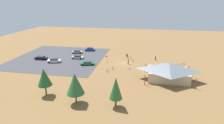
{
  "coord_description": "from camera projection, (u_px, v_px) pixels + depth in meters",
  "views": [
    {
      "loc": [
        -7.16,
        61.81,
        21.58
      ],
      "look_at": [
        3.77,
        3.15,
        1.2
      ],
      "focal_mm": 29.61,
      "sensor_mm": 36.0,
      "label": 1
    }
  ],
  "objects": [
    {
      "name": "ground",
      "position": [
        124.0,
        63.0,
        65.72
      ],
      "size": [
        160.0,
        160.0,
        0.0
      ],
      "primitive_type": "plane",
      "color": "olive",
      "rests_on": "ground"
    },
    {
      "name": "parking_lot_asphalt",
      "position": [
        60.0,
        58.0,
        71.54
      ],
      "size": [
        33.25,
        33.31,
        0.05
      ],
      "primitive_type": "cube",
      "color": "#424247",
      "rests_on": "ground"
    },
    {
      "name": "bike_pavilion",
      "position": [
        168.0,
        71.0,
        51.38
      ],
      "size": [
        12.97,
        9.34,
        4.95
      ],
      "color": "#C6B28E",
      "rests_on": "ground"
    },
    {
      "name": "trash_bin",
      "position": [
        127.0,
        55.0,
        73.42
      ],
      "size": [
        0.6,
        0.6,
        0.9
      ],
      "primitive_type": "cylinder",
      "color": "brown",
      "rests_on": "ground"
    },
    {
      "name": "lot_sign",
      "position": [
        107.0,
        58.0,
        66.88
      ],
      "size": [
        0.56,
        0.08,
        2.2
      ],
      "color": "#99999E",
      "rests_on": "ground"
    },
    {
      "name": "pine_far_west",
      "position": [
        116.0,
        88.0,
        37.71
      ],
      "size": [
        2.73,
        2.73,
        6.7
      ],
      "color": "brown",
      "rests_on": "ground"
    },
    {
      "name": "pine_midwest",
      "position": [
        75.0,
        84.0,
        38.94
      ],
      "size": [
        3.83,
        3.83,
        6.97
      ],
      "color": "brown",
      "rests_on": "ground"
    },
    {
      "name": "pine_west",
      "position": [
        44.0,
        77.0,
        42.32
      ],
      "size": [
        3.25,
        3.25,
        6.67
      ],
      "color": "brown",
      "rests_on": "ground"
    },
    {
      "name": "bicycle_teal_trailside",
      "position": [
        178.0,
        65.0,
        62.39
      ],
      "size": [
        1.68,
        0.52,
        0.79
      ],
      "color": "black",
      "rests_on": "ground"
    },
    {
      "name": "bicycle_white_front_row",
      "position": [
        130.0,
        58.0,
        69.87
      ],
      "size": [
        1.44,
        1.11,
        0.91
      ],
      "color": "black",
      "rests_on": "ground"
    },
    {
      "name": "bicycle_purple_edge_south",
      "position": [
        113.0,
        68.0,
        59.44
      ],
      "size": [
        1.0,
        1.51,
        0.88
      ],
      "color": "black",
      "rests_on": "ground"
    },
    {
      "name": "bicycle_black_yard_left",
      "position": [
        133.0,
        61.0,
        66.93
      ],
      "size": [
        0.48,
        1.72,
        0.88
      ],
      "color": "black",
      "rests_on": "ground"
    },
    {
      "name": "bicycle_silver_back_row",
      "position": [
        108.0,
        71.0,
        57.73
      ],
      "size": [
        0.65,
        1.61,
        0.83
      ],
      "color": "black",
      "rests_on": "ground"
    },
    {
      "name": "bicycle_red_edge_north",
      "position": [
        182.0,
        67.0,
        60.39
      ],
      "size": [
        0.78,
        1.51,
        0.78
      ],
      "color": "black",
      "rests_on": "ground"
    },
    {
      "name": "bicycle_green_near_porch",
      "position": [
        176.0,
        67.0,
        60.85
      ],
      "size": [
        0.48,
        1.72,
        0.84
      ],
      "color": "black",
      "rests_on": "ground"
    },
    {
      "name": "bicycle_orange_yard_right",
      "position": [
        127.0,
        57.0,
        71.25
      ],
      "size": [
        0.72,
        1.61,
        0.8
      ],
      "color": "black",
      "rests_on": "ground"
    },
    {
      "name": "bicycle_yellow_by_bin",
      "position": [
        183.0,
        64.0,
        63.47
      ],
      "size": [
        1.55,
        0.87,
        0.9
      ],
      "color": "black",
      "rests_on": "ground"
    },
    {
      "name": "bicycle_blue_lone_west",
      "position": [
        130.0,
        68.0,
        59.76
      ],
      "size": [
        0.48,
        1.65,
        0.75
      ],
      "color": "black",
      "rests_on": "ground"
    },
    {
      "name": "car_blue_front_row",
      "position": [
        90.0,
        49.0,
        80.9
      ],
      "size": [
        4.55,
        2.75,
        1.48
      ],
      "color": "#1E42B2",
      "rests_on": "parking_lot_asphalt"
    },
    {
      "name": "car_tan_by_curb",
      "position": [
        77.0,
        52.0,
        77.24
      ],
      "size": [
        4.59,
        2.63,
        1.26
      ],
      "color": "tan",
      "rests_on": "parking_lot_asphalt"
    },
    {
      "name": "car_black_near_entry",
      "position": [
        41.0,
        58.0,
        69.24
      ],
      "size": [
        4.57,
        1.8,
        1.32
      ],
      "color": "black",
      "rests_on": "parking_lot_asphalt"
    },
    {
      "name": "car_green_back_corner",
      "position": [
        87.0,
        63.0,
        63.57
      ],
      "size": [
        5.01,
        2.95,
        1.25
      ],
      "color": "#1E6B3D",
      "rests_on": "parking_lot_asphalt"
    },
    {
      "name": "car_white_second_row",
      "position": [
        54.0,
        60.0,
        66.03
      ],
      "size": [
        4.9,
        2.86,
        1.44
      ],
      "color": "white",
      "rests_on": "parking_lot_asphalt"
    },
    {
      "name": "car_silver_mid_lot",
      "position": [
        78.0,
        57.0,
        70.28
      ],
      "size": [
        4.57,
        2.07,
        1.36
      ],
      "color": "#BCBCC1",
      "rests_on": "parking_lot_asphalt"
    },
    {
      "name": "visitor_crossing_yard",
      "position": [
        171.0,
        66.0,
        59.95
      ],
      "size": [
        0.38,
        0.36,
        1.66
      ],
      "color": "#2D3347",
      "rests_on": "ground"
    },
    {
      "name": "visitor_by_pavilion",
      "position": [
        156.0,
        58.0,
        68.79
      ],
      "size": [
        0.38,
        0.36,
        1.75
      ],
      "color": "#2D3347",
      "rests_on": "ground"
    },
    {
      "name": "visitor_at_bikes",
      "position": [
        128.0,
        61.0,
        64.35
      ],
      "size": [
        0.36,
        0.36,
        1.85
      ],
      "color": "#2D3347",
      "rests_on": "ground"
    }
  ]
}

